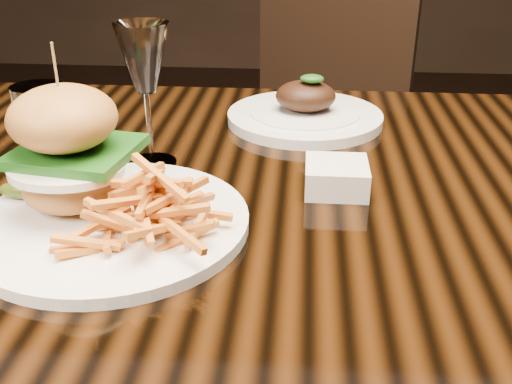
# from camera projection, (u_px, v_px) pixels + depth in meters

# --- Properties ---
(dining_table) EXTENTS (1.60, 0.90, 0.75)m
(dining_table) POSITION_uv_depth(u_px,v_px,m) (283.00, 225.00, 0.89)
(dining_table) COLOR black
(dining_table) RESTS_ON ground
(burger_plate) EXTENTS (0.33, 0.33, 0.22)m
(burger_plate) POSITION_uv_depth(u_px,v_px,m) (103.00, 184.00, 0.71)
(burger_plate) COLOR white
(burger_plate) RESTS_ON dining_table
(ramekin) EXTENTS (0.11, 0.11, 0.04)m
(ramekin) POSITION_uv_depth(u_px,v_px,m) (336.00, 177.00, 0.82)
(ramekin) COLOR white
(ramekin) RESTS_ON dining_table
(wine_glass) EXTENTS (0.08, 0.08, 0.21)m
(wine_glass) POSITION_uv_depth(u_px,v_px,m) (144.00, 63.00, 0.84)
(wine_glass) COLOR white
(wine_glass) RESTS_ON dining_table
(water_tumbler) EXTENTS (0.08, 0.08, 0.11)m
(water_tumbler) POSITION_uv_depth(u_px,v_px,m) (41.00, 119.00, 0.93)
(water_tumbler) COLOR white
(water_tumbler) RESTS_ON dining_table
(far_dish) EXTENTS (0.28, 0.28, 0.09)m
(far_dish) POSITION_uv_depth(u_px,v_px,m) (305.00, 113.00, 1.07)
(far_dish) COLOR white
(far_dish) RESTS_ON dining_table
(chair_far) EXTENTS (0.58, 0.58, 0.95)m
(chair_far) POSITION_uv_depth(u_px,v_px,m) (321.00, 118.00, 1.74)
(chair_far) COLOR black
(chair_far) RESTS_ON ground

